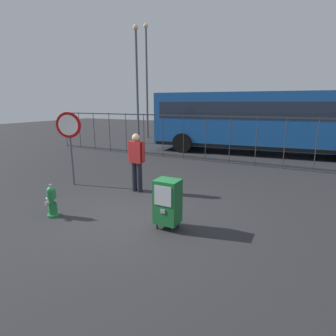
{
  "coord_description": "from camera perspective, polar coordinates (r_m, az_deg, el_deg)",
  "views": [
    {
      "loc": [
        3.23,
        -4.52,
        2.48
      ],
      "look_at": [
        0.3,
        1.2,
        0.9
      ],
      "focal_mm": 28.23,
      "sensor_mm": 36.0,
      "label": 1
    }
  ],
  "objects": [
    {
      "name": "ground_plane",
      "position": [
        6.08,
        -7.82,
        -10.38
      ],
      "size": [
        60.0,
        60.0,
        0.0
      ],
      "primitive_type": "plane",
      "color": "#262628"
    },
    {
      "name": "fire_hydrant",
      "position": [
        6.48,
        -23.75,
        -6.59
      ],
      "size": [
        0.33,
        0.32,
        0.75
      ],
      "color": "#1E7238",
      "rests_on": "ground_plane"
    },
    {
      "name": "newspaper_box_primary",
      "position": [
        5.32,
        -0.1,
        -7.24
      ],
      "size": [
        0.48,
        0.42,
        1.02
      ],
      "color": "black",
      "rests_on": "ground_plane"
    },
    {
      "name": "stop_sign",
      "position": [
        8.48,
        -20.52,
        6.99
      ],
      "size": [
        0.71,
        0.31,
        2.23
      ],
      "color": "#4C4F54",
      "rests_on": "ground_plane"
    },
    {
      "name": "pedestrian",
      "position": [
        7.47,
        -6.81,
        1.87
      ],
      "size": [
        0.55,
        0.22,
        1.67
      ],
      "color": "black",
      "rests_on": "ground_plane"
    },
    {
      "name": "fence_barrier",
      "position": [
        11.52,
        10.67,
        6.27
      ],
      "size": [
        18.03,
        0.04,
        2.0
      ],
      "color": "#2D2D33",
      "rests_on": "ground_plane"
    },
    {
      "name": "bus_near",
      "position": [
        14.12,
        19.37,
        9.91
      ],
      "size": [
        10.71,
        3.67,
        3.0
      ],
      "rotation": [
        0.0,
        0.0,
        0.11
      ],
      "color": "#19519E",
      "rests_on": "ground_plane"
    },
    {
      "name": "street_light_near_left",
      "position": [
        19.81,
        -4.63,
        19.45
      ],
      "size": [
        0.32,
        0.32,
        7.74
      ],
      "color": "#4C4F54",
      "rests_on": "ground_plane"
    },
    {
      "name": "street_light_near_right",
      "position": [
        17.0,
        -6.73,
        18.91
      ],
      "size": [
        0.32,
        0.32,
        6.92
      ],
      "color": "#4C4F54",
      "rests_on": "ground_plane"
    }
  ]
}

